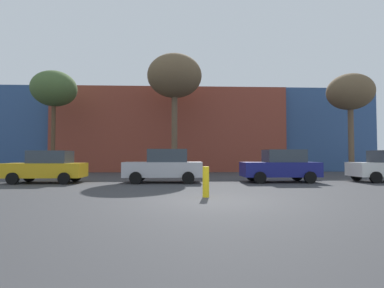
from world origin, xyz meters
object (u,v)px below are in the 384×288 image
object	(u,v)px
bare_tree_1	(350,93)
bollard_yellow_0	(206,182)
parked_car_0	(47,167)
parked_car_1	(164,166)
bare_tree_0	(175,77)
bare_tree_2	(54,89)
parked_car_2	(281,166)

from	to	relation	value
bare_tree_1	bollard_yellow_0	xyz separation A→B (m)	(-12.16, -11.66, -5.78)
parked_car_0	parked_car_1	bearing A→B (deg)	-180.00
parked_car_1	bare_tree_1	size ratio (longest dim) A/B	0.56
bare_tree_0	bare_tree_1	xyz separation A→B (m)	(13.52, -2.26, -1.68)
bare_tree_2	parked_car_1	bearing A→B (deg)	-39.57
parked_car_0	bare_tree_1	xyz separation A→B (m)	(20.51, 5.37, 5.44)
parked_car_0	bollard_yellow_0	world-z (taller)	parked_car_0
parked_car_1	bare_tree_0	distance (m)	10.42
parked_car_1	parked_car_2	xyz separation A→B (m)	(6.70, -0.00, -0.01)
bare_tree_2	bare_tree_1	bearing A→B (deg)	-5.71
parked_car_0	bare_tree_2	size ratio (longest dim) A/B	0.49
bare_tree_2	bollard_yellow_0	size ratio (longest dim) A/B	7.52
bare_tree_2	bollard_yellow_0	xyz separation A→B (m)	(11.14, -13.99, -6.35)
parked_car_0	bare_tree_0	distance (m)	12.56
bollard_yellow_0	parked_car_2	bearing A→B (deg)	52.19
bare_tree_1	bollard_yellow_0	bearing A→B (deg)	-136.21
parked_car_1	bare_tree_0	bearing A→B (deg)	-93.49
parked_car_1	bare_tree_1	world-z (taller)	bare_tree_1
parked_car_1	bare_tree_2	size ratio (longest dim) A/B	0.52
parked_car_2	bare_tree_2	world-z (taller)	bare_tree_2
parked_car_2	bare_tree_2	size ratio (longest dim) A/B	0.51
parked_car_1	bollard_yellow_0	bearing A→B (deg)	106.15
parked_car_1	bare_tree_0	xyz separation A→B (m)	(0.47, 7.63, 7.07)
parked_car_1	parked_car_0	bearing A→B (deg)	0.00
bollard_yellow_0	parked_car_0	bearing A→B (deg)	142.99
parked_car_2	bare_tree_2	bearing A→B (deg)	-25.67
parked_car_0	parked_car_1	distance (m)	6.52
bare_tree_0	bollard_yellow_0	xyz separation A→B (m)	(1.36, -13.92, -7.46)
parked_car_2	bare_tree_2	distance (m)	18.75
parked_car_0	parked_car_1	xyz separation A→B (m)	(6.52, 0.00, 0.05)
parked_car_0	bare_tree_2	xyz separation A→B (m)	(-2.80, 7.70, 6.02)
parked_car_0	bare_tree_1	world-z (taller)	bare_tree_1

